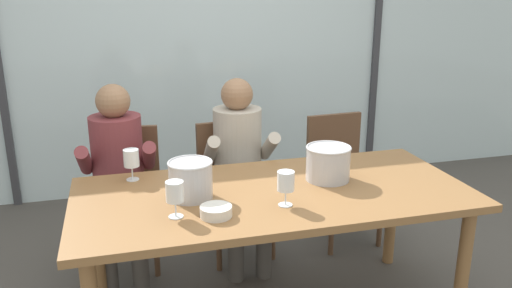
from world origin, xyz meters
name	(u,v)px	position (x,y,z in m)	size (l,w,h in m)	color
ground	(233,236)	(0.00, 1.00, 0.00)	(14.00, 14.00, 0.00)	#4C4742
window_glass_panel	(203,43)	(0.00, 2.08, 1.30)	(7.25, 0.03, 2.60)	silver
window_mullion_right	(376,39)	(1.63, 2.06, 1.30)	(0.06, 0.06, 2.60)	#38383D
hillside_vineyard	(163,40)	(0.00, 5.85, 0.96)	(13.25, 2.40, 1.92)	#386633
dining_table	(273,204)	(0.00, 0.00, 0.68)	(2.05, 0.94, 0.76)	olive
chair_near_curtain	(127,184)	(-0.73, 0.91, 0.52)	(0.50, 0.50, 0.89)	brown
chair_left_of_center	(231,177)	(-0.03, 0.87, 0.52)	(0.49, 0.49, 0.89)	brown
chair_center	(339,167)	(0.76, 0.86, 0.52)	(0.47, 0.47, 0.89)	brown
person_maroon_top	(118,169)	(-0.78, 0.74, 0.70)	(0.47, 0.61, 1.21)	brown
person_beige_jumper	(240,158)	(-0.01, 0.74, 0.70)	(0.47, 0.62, 1.21)	#B7AD9E
ice_bucket_primary	(191,179)	(-0.43, 0.02, 0.86)	(0.23, 0.23, 0.19)	#B7B7BC
ice_bucket_secondary	(328,163)	(0.33, 0.08, 0.86)	(0.25, 0.25, 0.19)	#B7B7BC
tasting_bowl	(216,211)	(-0.35, -0.23, 0.78)	(0.15, 0.15, 0.05)	silver
wine_glass_by_left_taster	(131,159)	(-0.70, 0.35, 0.88)	(0.08, 0.08, 0.17)	silver
wine_glass_near_bucket	(287,183)	(0.00, -0.19, 0.88)	(0.08, 0.08, 0.17)	silver
wine_glass_center_pour	(175,193)	(-0.53, -0.19, 0.88)	(0.08, 0.08, 0.17)	silver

